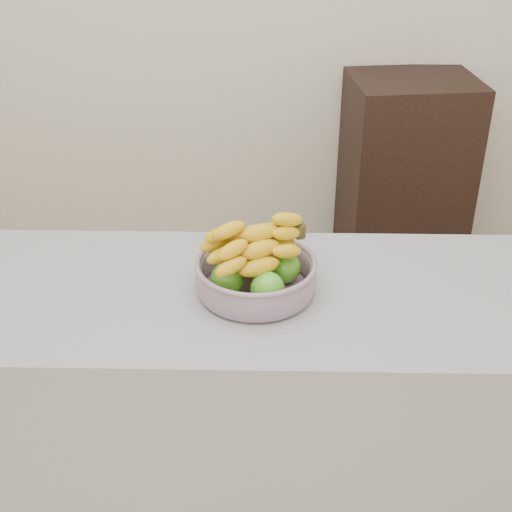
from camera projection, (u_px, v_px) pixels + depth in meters
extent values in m
cube|color=gray|center=(216.00, 427.00, 1.97)|extent=(2.00, 0.60, 0.90)
cube|color=black|center=(404.00, 182.00, 3.28)|extent=(0.59, 0.49, 0.97)
cylinder|color=#95A3B3|center=(256.00, 289.00, 1.74)|extent=(0.25, 0.25, 0.01)
torus|color=#95A3B3|center=(256.00, 263.00, 1.70)|extent=(0.29, 0.29, 0.01)
sphere|color=#49A31C|center=(267.00, 289.00, 1.65)|extent=(0.08, 0.08, 0.08)
sphere|color=#49A31C|center=(284.00, 267.00, 1.74)|extent=(0.08, 0.08, 0.08)
sphere|color=#49A31C|center=(245.00, 259.00, 1.77)|extent=(0.08, 0.08, 0.08)
sphere|color=#49A31C|center=(227.00, 279.00, 1.69)|extent=(0.08, 0.08, 0.08)
ellipsoid|color=yellow|center=(259.00, 267.00, 1.65)|extent=(0.18, 0.13, 0.04)
ellipsoid|color=yellow|center=(252.00, 257.00, 1.69)|extent=(0.19, 0.11, 0.04)
ellipsoid|color=yellow|center=(245.00, 248.00, 1.72)|extent=(0.19, 0.09, 0.04)
ellipsoid|color=yellow|center=(260.00, 249.00, 1.65)|extent=(0.18, 0.14, 0.04)
ellipsoid|color=yellow|center=(252.00, 239.00, 1.69)|extent=(0.19, 0.08, 0.04)
ellipsoid|color=yellow|center=(258.00, 233.00, 1.66)|extent=(0.19, 0.11, 0.04)
cylinder|color=#382E12|center=(300.00, 231.00, 1.70)|extent=(0.03, 0.03, 0.03)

